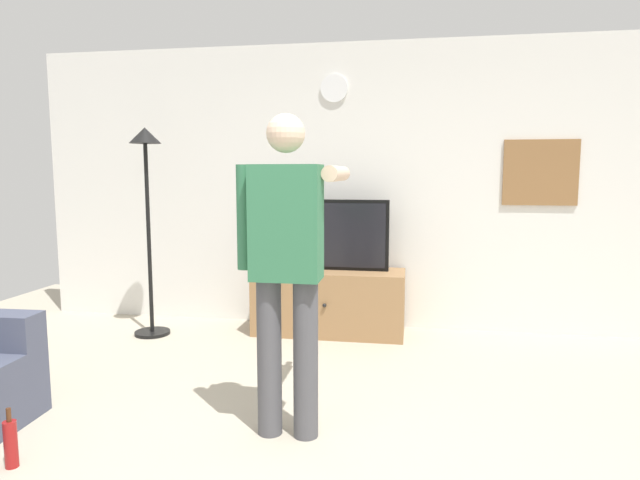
{
  "coord_description": "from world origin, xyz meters",
  "views": [
    {
      "loc": [
        0.54,
        -2.33,
        1.49
      ],
      "look_at": [
        -0.07,
        1.2,
        1.05
      ],
      "focal_mm": 30.75,
      "sensor_mm": 36.0,
      "label": 1
    }
  ],
  "objects_px": {
    "wall_clock": "(334,88)",
    "television": "(330,235)",
    "beverage_bottle": "(11,443)",
    "framed_picture": "(540,173)",
    "person_standing_nearer_lamp": "(287,258)",
    "floor_lamp": "(147,188)",
    "tv_stand": "(329,302)"
  },
  "relations": [
    {
      "from": "tv_stand",
      "to": "floor_lamp",
      "type": "xyz_separation_m",
      "value": [
        -1.61,
        -0.32,
        1.05
      ]
    },
    {
      "from": "television",
      "to": "beverage_bottle",
      "type": "relative_size",
      "value": 3.47
    },
    {
      "from": "beverage_bottle",
      "to": "tv_stand",
      "type": "bearing_deg",
      "value": 64.62
    },
    {
      "from": "tv_stand",
      "to": "person_standing_nearer_lamp",
      "type": "height_order",
      "value": "person_standing_nearer_lamp"
    },
    {
      "from": "wall_clock",
      "to": "tv_stand",
      "type": "bearing_deg",
      "value": -90.0
    },
    {
      "from": "floor_lamp",
      "to": "beverage_bottle",
      "type": "height_order",
      "value": "floor_lamp"
    },
    {
      "from": "wall_clock",
      "to": "beverage_bottle",
      "type": "height_order",
      "value": "wall_clock"
    },
    {
      "from": "tv_stand",
      "to": "person_standing_nearer_lamp",
      "type": "bearing_deg",
      "value": -87.87
    },
    {
      "from": "framed_picture",
      "to": "beverage_bottle",
      "type": "distance_m",
      "value": 4.46
    },
    {
      "from": "television",
      "to": "beverage_bottle",
      "type": "bearing_deg",
      "value": -114.99
    },
    {
      "from": "floor_lamp",
      "to": "beverage_bottle",
      "type": "distance_m",
      "value": 2.61
    },
    {
      "from": "tv_stand",
      "to": "wall_clock",
      "type": "xyz_separation_m",
      "value": [
        0.0,
        0.29,
        1.98
      ]
    },
    {
      "from": "floor_lamp",
      "to": "person_standing_nearer_lamp",
      "type": "bearing_deg",
      "value": -44.99
    },
    {
      "from": "television",
      "to": "wall_clock",
      "type": "bearing_deg",
      "value": 90.0
    },
    {
      "from": "television",
      "to": "framed_picture",
      "type": "relative_size",
      "value": 1.68
    },
    {
      "from": "floor_lamp",
      "to": "person_standing_nearer_lamp",
      "type": "xyz_separation_m",
      "value": [
        1.69,
        -1.68,
        -0.33
      ]
    },
    {
      "from": "beverage_bottle",
      "to": "person_standing_nearer_lamp",
      "type": "bearing_deg",
      "value": 24.38
    },
    {
      "from": "wall_clock",
      "to": "television",
      "type": "bearing_deg",
      "value": -90.0
    },
    {
      "from": "tv_stand",
      "to": "framed_picture",
      "type": "distance_m",
      "value": 2.24
    },
    {
      "from": "person_standing_nearer_lamp",
      "to": "beverage_bottle",
      "type": "bearing_deg",
      "value": -155.62
    },
    {
      "from": "wall_clock",
      "to": "framed_picture",
      "type": "relative_size",
      "value": 0.4
    },
    {
      "from": "framed_picture",
      "to": "beverage_bottle",
      "type": "xyz_separation_m",
      "value": [
        -3.11,
        -2.89,
        -1.36
      ]
    },
    {
      "from": "beverage_bottle",
      "to": "framed_picture",
      "type": "bearing_deg",
      "value": 42.95
    },
    {
      "from": "tv_stand",
      "to": "framed_picture",
      "type": "xyz_separation_m",
      "value": [
        1.88,
        0.3,
        1.19
      ]
    },
    {
      "from": "television",
      "to": "person_standing_nearer_lamp",
      "type": "height_order",
      "value": "person_standing_nearer_lamp"
    },
    {
      "from": "wall_clock",
      "to": "floor_lamp",
      "type": "distance_m",
      "value": 1.96
    },
    {
      "from": "tv_stand",
      "to": "beverage_bottle",
      "type": "xyz_separation_m",
      "value": [
        -1.23,
        -2.6,
        -0.17
      ]
    },
    {
      "from": "television",
      "to": "wall_clock",
      "type": "relative_size",
      "value": 4.21
    },
    {
      "from": "tv_stand",
      "to": "beverage_bottle",
      "type": "relative_size",
      "value": 4.43
    },
    {
      "from": "television",
      "to": "tv_stand",
      "type": "bearing_deg",
      "value": -90.0
    },
    {
      "from": "tv_stand",
      "to": "beverage_bottle",
      "type": "height_order",
      "value": "tv_stand"
    },
    {
      "from": "television",
      "to": "framed_picture",
      "type": "xyz_separation_m",
      "value": [
        1.88,
        0.25,
        0.57
      ]
    }
  ]
}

